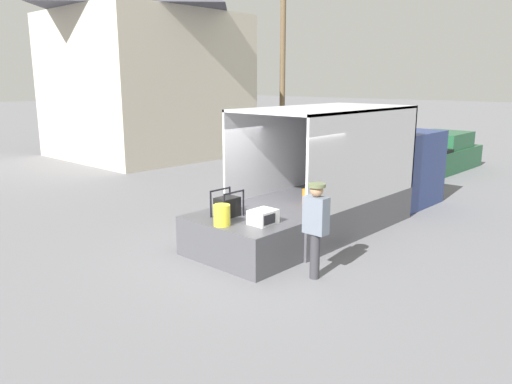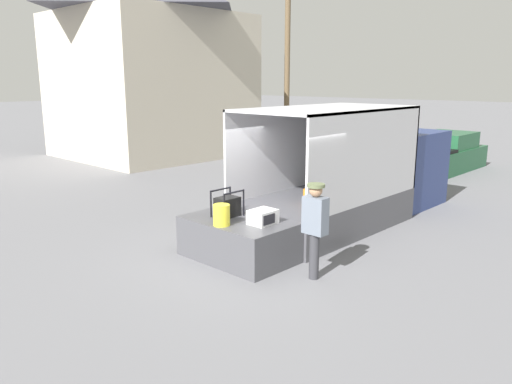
% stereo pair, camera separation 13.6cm
% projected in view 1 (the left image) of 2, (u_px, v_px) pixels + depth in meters
% --- Properties ---
extents(ground_plane, '(160.00, 160.00, 0.00)m').
position_uv_depth(ground_plane, '(262.00, 250.00, 10.70)').
color(ground_plane, slate).
extents(box_truck, '(6.92, 2.36, 2.93)m').
position_uv_depth(box_truck, '(362.00, 181.00, 13.40)').
color(box_truck, navy).
rests_on(box_truck, ground).
extents(tailgate_deck, '(1.42, 2.24, 0.82)m').
position_uv_depth(tailgate_deck, '(239.00, 239.00, 10.10)').
color(tailgate_deck, '#4C4C51').
rests_on(tailgate_deck, ground).
extents(microwave, '(0.51, 0.43, 0.28)m').
position_uv_depth(microwave, '(263.00, 217.00, 9.69)').
color(microwave, white).
rests_on(microwave, tailgate_deck).
extents(portable_generator, '(0.58, 0.43, 0.55)m').
position_uv_depth(portable_generator, '(228.00, 206.00, 10.21)').
color(portable_generator, black).
rests_on(portable_generator, tailgate_deck).
extents(orange_bucket, '(0.32, 0.32, 0.41)m').
position_uv_depth(orange_bucket, '(222.00, 215.00, 9.56)').
color(orange_bucket, yellow).
rests_on(orange_bucket, tailgate_deck).
extents(worker_person, '(0.32, 0.44, 1.77)m').
position_uv_depth(worker_person, '(316.00, 221.00, 8.94)').
color(worker_person, '#38383D').
rests_on(worker_person, ground).
extents(pickup_truck_green, '(5.07, 1.92, 1.50)m').
position_uv_depth(pickup_truck_green, '(436.00, 155.00, 19.91)').
color(pickup_truck_green, '#1E5633').
rests_on(pickup_truck_green, ground).
extents(house_backdrop, '(7.89, 7.63, 8.80)m').
position_uv_depth(house_backdrop, '(146.00, 60.00, 23.36)').
color(house_backdrop, beige).
rests_on(house_backdrop, ground).
extents(utility_pole, '(1.80, 0.28, 8.73)m').
position_uv_depth(utility_pole, '(283.00, 60.00, 25.37)').
color(utility_pole, brown).
rests_on(utility_pole, ground).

